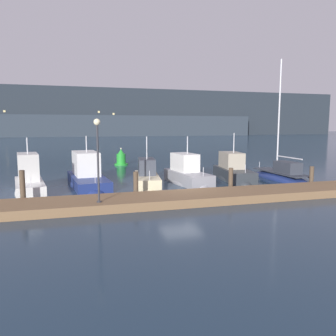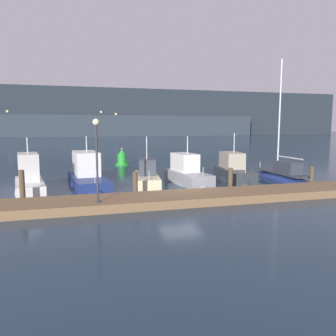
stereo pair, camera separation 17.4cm
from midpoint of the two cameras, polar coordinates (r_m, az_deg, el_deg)
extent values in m
plane|color=#1E3347|center=(20.51, 2.47, -4.34)|extent=(400.00, 400.00, 0.00)
cube|color=brown|center=(18.20, 4.86, -5.13)|extent=(25.92, 2.80, 0.45)
cylinder|color=#4C3D2D|center=(18.78, -23.80, -3.15)|extent=(0.28, 0.28, 1.86)
cylinder|color=#4C3D2D|center=(18.89, -5.46, -2.98)|extent=(0.28, 0.28, 1.55)
cylinder|color=#4C3D2D|center=(20.77, 11.06, -2.14)|extent=(0.28, 0.28, 1.56)
cylinder|color=#4C3D2D|center=(24.05, 23.94, -1.49)|extent=(0.28, 0.28, 1.45)
ellipsoid|color=white|center=(22.15, -22.70, -4.03)|extent=(2.60, 5.66, 1.11)
cube|color=white|center=(22.08, -22.75, -3.07)|extent=(2.37, 5.10, 0.76)
cube|color=silver|center=(22.45, -22.96, 0.23)|extent=(1.55, 2.56, 1.68)
cube|color=black|center=(23.51, -23.09, 1.14)|extent=(1.08, 0.48, 0.75)
cylinder|color=silver|center=(21.90, -23.09, 3.59)|extent=(0.07, 0.07, 1.00)
cylinder|color=silver|center=(19.72, -22.58, -2.25)|extent=(0.04, 0.04, 0.60)
ellipsoid|color=navy|center=(23.75, -13.54, -2.93)|extent=(3.11, 7.49, 1.18)
cube|color=navy|center=(23.70, -13.57, -2.14)|extent=(2.85, 6.74, 0.66)
cube|color=silver|center=(24.25, -13.90, 0.83)|extent=(1.93, 3.35, 1.66)
cube|color=black|center=(25.66, -14.37, 1.71)|extent=(1.43, 0.46, 0.73)
cylinder|color=silver|center=(23.56, -13.80, 4.07)|extent=(0.07, 0.07, 1.15)
cylinder|color=silver|center=(20.61, -12.39, -1.73)|extent=(0.04, 0.04, 0.60)
ellipsoid|color=beige|center=(22.89, -3.44, -3.12)|extent=(2.46, 5.65, 1.08)
cube|color=beige|center=(22.82, -3.44, -2.16)|extent=(2.25, 5.09, 0.78)
cube|color=#333842|center=(23.23, -3.54, 0.31)|extent=(1.48, 2.55, 1.08)
cube|color=black|center=(24.29, -3.70, 1.00)|extent=(1.02, 0.37, 0.49)
cylinder|color=silver|center=(22.67, -3.50, 3.50)|extent=(0.07, 0.07, 1.57)
cylinder|color=silver|center=(20.45, -3.06, -1.31)|extent=(0.04, 0.04, 0.60)
ellipsoid|color=gray|center=(23.76, 3.69, -2.74)|extent=(2.53, 5.61, 1.21)
cube|color=gray|center=(23.69, 3.70, -1.71)|extent=(2.32, 5.06, 0.86)
cube|color=silver|center=(24.03, 3.15, 1.01)|extent=(1.57, 2.52, 1.29)
cube|color=black|center=(24.99, 2.08, 1.70)|extent=(1.17, 0.39, 0.58)
cylinder|color=silver|center=(23.53, 3.63, 3.99)|extent=(0.07, 0.07, 1.26)
cylinder|color=silver|center=(21.58, 6.37, -0.66)|extent=(0.04, 0.04, 0.60)
ellipsoid|color=#2D3338|center=(25.97, 11.57, -2.01)|extent=(2.79, 6.01, 1.30)
cube|color=#2D3338|center=(25.91, 11.59, -1.07)|extent=(2.55, 5.41, 0.86)
cube|color=#A39984|center=(26.32, 11.24, 1.36)|extent=(1.70, 2.71, 1.23)
cube|color=black|center=(27.40, 10.48, 1.99)|extent=(1.21, 0.41, 0.55)
cylinder|color=silver|center=(25.78, 11.64, 4.29)|extent=(0.07, 0.07, 1.52)
cylinder|color=silver|center=(23.55, 13.55, -0.16)|extent=(0.04, 0.04, 0.60)
ellipsoid|color=navy|center=(27.03, 19.24, -1.91)|extent=(1.81, 6.69, 1.13)
cube|color=#333842|center=(26.95, 19.29, -0.71)|extent=(1.52, 5.62, 0.08)
cube|color=#333842|center=(26.24, 20.34, 0.07)|extent=(1.09, 2.14, 0.86)
cylinder|color=silver|center=(27.16, 19.03, 8.50)|extent=(0.12, 0.12, 8.64)
cylinder|color=silver|center=(26.05, 20.60, 1.69)|extent=(0.09, 2.97, 0.09)
cylinder|color=silver|center=(29.47, 15.90, 0.56)|extent=(0.04, 0.04, 0.50)
cylinder|color=green|center=(35.43, -7.86, 0.66)|extent=(1.44, 1.44, 0.16)
cylinder|color=green|center=(35.36, -7.88, 1.63)|extent=(0.96, 0.96, 1.05)
cone|color=green|center=(35.30, -7.90, 2.88)|extent=(0.67, 0.67, 0.50)
sphere|color=#F9EAB7|center=(35.27, -7.91, 3.36)|extent=(0.16, 0.16, 0.16)
cylinder|color=#2D2D33|center=(16.40, -11.78, -5.74)|extent=(0.24, 0.24, 0.06)
cylinder|color=#2D2D33|center=(16.08, -11.95, 0.77)|extent=(0.10, 0.10, 3.68)
sphere|color=#F9EAB7|center=(15.98, -12.14, 7.83)|extent=(0.32, 0.32, 0.32)
cube|color=#232B33|center=(148.55, -13.33, 9.40)|extent=(240.00, 16.00, 20.14)
cube|color=#2C363F|center=(138.36, -14.08, 7.13)|extent=(144.00, 10.00, 8.51)
cube|color=#F4DB8C|center=(154.86, 9.56, 6.35)|extent=(0.80, 0.10, 0.80)
cube|color=#F4DB8C|center=(141.29, -9.06, 9.28)|extent=(0.80, 0.10, 0.80)
cube|color=#F4DB8C|center=(153.23, 8.25, 8.31)|extent=(0.80, 0.10, 0.80)
cube|color=#F4DB8C|center=(150.90, 6.14, 7.47)|extent=(0.80, 0.10, 0.80)
cube|color=#F4DB8C|center=(142.75, -26.48, 6.49)|extent=(0.80, 0.10, 0.80)
cube|color=#F4DB8C|center=(147.82, 2.87, 7.54)|extent=(0.80, 0.10, 0.80)
cube|color=#F4DB8C|center=(143.97, -2.56, 6.59)|extent=(0.80, 0.10, 0.80)
cube|color=#F4DB8C|center=(142.67, -26.20, 8.86)|extent=(0.80, 0.10, 0.80)
cube|color=#F4DB8C|center=(140.75, -11.55, 9.55)|extent=(0.80, 0.10, 0.80)
cube|color=#F4DB8C|center=(142.15, -6.25, 6.81)|extent=(0.80, 0.10, 0.80)
ellipsoid|color=red|center=(37.37, 21.09, 0.46)|extent=(2.53, 2.98, 0.56)
cube|color=brown|center=(37.35, 21.10, 0.79)|extent=(1.00, 0.94, 0.06)
camera|label=1|loc=(0.09, -89.78, 0.03)|focal=35.00mm
camera|label=2|loc=(0.09, 90.22, -0.03)|focal=35.00mm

